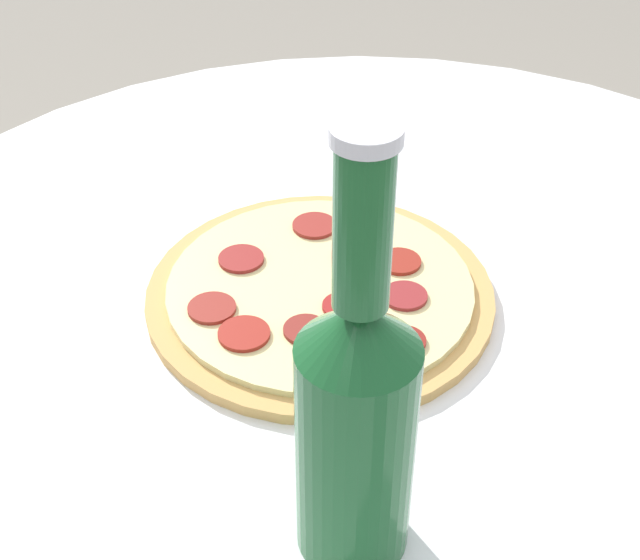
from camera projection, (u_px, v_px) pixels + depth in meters
name	position (u px, v px, depth m)	size (l,w,h in m)	color
table	(374.00, 420.00, 0.84)	(1.00, 1.00, 0.71)	white
pizza	(320.00, 292.00, 0.75)	(0.29, 0.29, 0.02)	tan
beer_bottle	(356.00, 417.00, 0.50)	(0.07, 0.07, 0.29)	#195628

